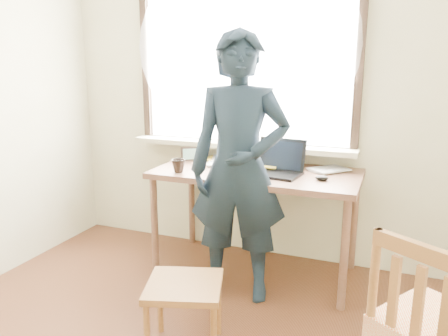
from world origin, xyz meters
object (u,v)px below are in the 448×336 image
at_px(mug_white, 251,159).
at_px(mug_dark, 179,166).
at_px(person, 239,169).
at_px(desk, 256,182).
at_px(work_chair, 184,294).
at_px(laptop, 277,166).

relative_size(mug_white, mug_dark, 1.15).
distance_m(mug_dark, person, 0.52).
distance_m(desk, work_chair, 1.13).
height_order(mug_dark, work_chair, mug_dark).
height_order(work_chair, person, person).
distance_m(work_chair, person, 0.89).
relative_size(desk, person, 0.83).
distance_m(desk, laptop, 0.22).
bearing_deg(desk, mug_white, 120.14).
relative_size(mug_dark, work_chair, 0.21).
height_order(mug_white, work_chair, mug_white).
height_order(desk, person, person).
xyz_separation_m(mug_dark, work_chair, (0.45, -0.82, -0.50)).
bearing_deg(mug_white, mug_dark, -134.88).
relative_size(desk, mug_dark, 14.55).
height_order(mug_white, mug_dark, mug_dark).
distance_m(laptop, person, 0.38).
relative_size(work_chair, person, 0.28).
relative_size(mug_dark, person, 0.06).
xyz_separation_m(desk, laptop, (0.16, -0.03, 0.14)).
distance_m(mug_white, mug_dark, 0.59).
height_order(desk, mug_white, mug_white).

